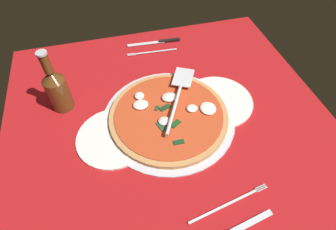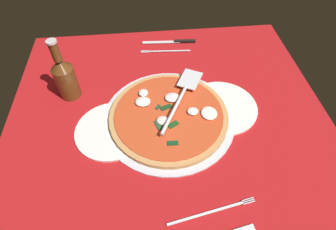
# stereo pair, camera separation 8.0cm
# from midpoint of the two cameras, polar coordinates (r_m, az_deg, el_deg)

# --- Properties ---
(ground_plane) EXTENTS (0.97, 0.97, 0.01)m
(ground_plane) POSITION_cam_midpoint_polar(r_m,az_deg,el_deg) (0.80, 3.14, -2.28)
(ground_plane) COLOR #AA1518
(checker_pattern) EXTENTS (0.97, 0.97, 0.00)m
(checker_pattern) POSITION_cam_midpoint_polar(r_m,az_deg,el_deg) (0.80, 3.15, -2.09)
(checker_pattern) COLOR silver
(checker_pattern) RESTS_ON ground_plane
(pizza_pan) EXTENTS (0.40, 0.40, 0.01)m
(pizza_pan) POSITION_cam_midpoint_polar(r_m,az_deg,el_deg) (0.81, 2.82, -0.81)
(pizza_pan) COLOR silver
(pizza_pan) RESTS_ON ground_plane
(dinner_plate_left) EXTENTS (0.21, 0.21, 0.01)m
(dinner_plate_left) POSITION_cam_midpoint_polar(r_m,az_deg,el_deg) (0.79, -9.06, -3.44)
(dinner_plate_left) COLOR white
(dinner_plate_left) RESTS_ON ground_plane
(dinner_plate_right) EXTENTS (0.22, 0.22, 0.01)m
(dinner_plate_right) POSITION_cam_midpoint_polar(r_m,az_deg,el_deg) (0.86, 13.87, 1.47)
(dinner_plate_right) COLOR white
(dinner_plate_right) RESTS_ON ground_plane
(pizza) EXTENTS (0.35, 0.35, 0.03)m
(pizza) POSITION_cam_midpoint_polar(r_m,az_deg,el_deg) (0.80, 2.89, -0.16)
(pizza) COLOR tan
(pizza) RESTS_ON pizza_pan
(pizza_server) EXTENTS (0.16, 0.27, 0.01)m
(pizza_server) POSITION_cam_midpoint_polar(r_m,az_deg,el_deg) (0.83, 5.72, 4.10)
(pizza_server) COLOR silver
(pizza_server) RESTS_ON pizza
(place_setting_near) EXTENTS (0.22, 0.16, 0.01)m
(place_setting_near) POSITION_cam_midpoint_polar(r_m,az_deg,el_deg) (0.67, 12.51, -22.43)
(place_setting_near) COLOR white
(place_setting_near) RESTS_ON ground_plane
(place_setting_far) EXTENTS (0.22, 0.14, 0.01)m
(place_setting_far) POSITION_cam_midpoint_polar(r_m,az_deg,el_deg) (1.07, 2.57, 14.09)
(place_setting_far) COLOR white
(place_setting_far) RESTS_ON ground_plane
(beer_bottle) EXTENTS (0.06, 0.06, 0.21)m
(beer_bottle) POSITION_cam_midpoint_polar(r_m,az_deg,el_deg) (0.87, -18.51, 7.47)
(beer_bottle) COLOR #583214
(beer_bottle) RESTS_ON ground_plane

